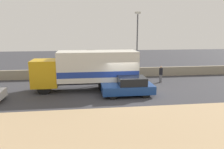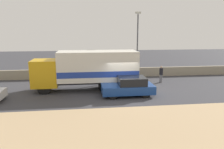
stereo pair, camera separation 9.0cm
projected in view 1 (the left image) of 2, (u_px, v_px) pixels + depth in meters
name	position (u px, v px, depth m)	size (l,w,h in m)	color
ground_plane	(125.00, 96.00, 16.89)	(80.00, 80.00, 0.00)	#38383D
dirt_shoulder_foreground	(145.00, 127.00, 11.48)	(60.00, 6.19, 0.04)	tan
stone_wall_backdrop	(112.00, 73.00, 23.81)	(60.00, 0.35, 0.99)	gray
street_lamp	(137.00, 40.00, 22.98)	(0.56, 0.28, 6.91)	#4C4C51
box_truck	(89.00, 69.00, 18.42)	(8.71, 2.48, 3.32)	gold
car_hatchback	(129.00, 86.00, 17.00)	(4.04, 1.89, 1.47)	navy
pedestrian	(161.00, 74.00, 21.31)	(0.36, 0.36, 1.64)	slate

